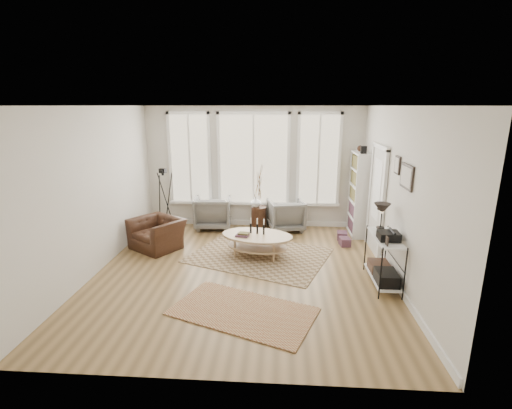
# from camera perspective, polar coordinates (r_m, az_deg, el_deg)

# --- Properties ---
(room) EXTENTS (5.50, 5.54, 2.90)m
(room) POSITION_cam_1_polar(r_m,az_deg,el_deg) (6.35, -1.96, 1.53)
(room) COLOR olive
(room) RESTS_ON ground
(bay_window) EXTENTS (4.14, 0.12, 2.24)m
(bay_window) POSITION_cam_1_polar(r_m,az_deg,el_deg) (8.95, -0.39, 6.67)
(bay_window) COLOR tan
(bay_window) RESTS_ON ground
(door) EXTENTS (0.09, 1.06, 2.22)m
(door) POSITION_cam_1_polar(r_m,az_deg,el_deg) (7.72, 18.11, 0.91)
(door) COLOR silver
(door) RESTS_ON ground
(bookcase) EXTENTS (0.31, 0.85, 2.06)m
(bookcase) POSITION_cam_1_polar(r_m,az_deg,el_deg) (8.75, 15.50, 1.58)
(bookcase) COLOR white
(bookcase) RESTS_ON ground
(low_shelf) EXTENTS (0.38, 1.08, 1.30)m
(low_shelf) POSITION_cam_1_polar(r_m,az_deg,el_deg) (6.53, 19.07, -7.37)
(low_shelf) COLOR white
(low_shelf) RESTS_ON ground
(wall_art) EXTENTS (0.04, 0.88, 0.44)m
(wall_art) POSITION_cam_1_polar(r_m,az_deg,el_deg) (6.24, 21.83, 4.46)
(wall_art) COLOR black
(wall_art) RESTS_ON ground
(rug_main) EXTENTS (3.07, 2.70, 0.01)m
(rug_main) POSITION_cam_1_polar(r_m,az_deg,el_deg) (7.47, 0.49, -7.81)
(rug_main) COLOR brown
(rug_main) RESTS_ON ground
(rug_runner) EXTENTS (2.29, 1.79, 0.01)m
(rug_runner) POSITION_cam_1_polar(r_m,az_deg,el_deg) (5.60, -2.05, -16.08)
(rug_runner) COLOR brown
(rug_runner) RESTS_ON ground
(coffee_table) EXTENTS (1.56, 1.17, 0.65)m
(coffee_table) POSITION_cam_1_polar(r_m,az_deg,el_deg) (7.34, 0.10, -5.39)
(coffee_table) COLOR tan
(coffee_table) RESTS_ON ground
(armchair_left) EXTENTS (0.90, 0.93, 0.79)m
(armchair_left) POSITION_cam_1_polar(r_m,az_deg,el_deg) (9.07, -6.61, -1.16)
(armchair_left) COLOR slate
(armchair_left) RESTS_ON ground
(armchair_right) EXTENTS (0.96, 0.98, 0.74)m
(armchair_right) POSITION_cam_1_polar(r_m,az_deg,el_deg) (8.89, 4.59, -1.60)
(armchair_right) COLOR slate
(armchair_right) RESTS_ON ground
(side_table) EXTENTS (0.37, 0.37, 1.53)m
(side_table) POSITION_cam_1_polar(r_m,az_deg,el_deg) (8.85, 0.45, 0.83)
(side_table) COLOR #392014
(side_table) RESTS_ON ground
(vase) EXTENTS (0.31, 0.31, 0.26)m
(vase) POSITION_cam_1_polar(r_m,az_deg,el_deg) (8.85, -0.03, 0.42)
(vase) COLOR silver
(vase) RESTS_ON side_table
(accent_chair) EXTENTS (1.28, 1.25, 0.63)m
(accent_chair) POSITION_cam_1_polar(r_m,az_deg,el_deg) (8.02, -14.96, -4.34)
(accent_chair) COLOR #392014
(accent_chair) RESTS_ON ground
(tripod_camera) EXTENTS (0.53, 0.53, 1.50)m
(tripod_camera) POSITION_cam_1_polar(r_m,az_deg,el_deg) (9.01, -13.87, 0.32)
(tripod_camera) COLOR black
(tripod_camera) RESTS_ON ground
(book_stack_near) EXTENTS (0.24, 0.29, 0.17)m
(book_stack_near) POSITION_cam_1_polar(r_m,az_deg,el_deg) (8.53, 13.10, -4.70)
(book_stack_near) COLOR maroon
(book_stack_near) RESTS_ON ground
(book_stack_far) EXTENTS (0.24, 0.29, 0.17)m
(book_stack_far) POSITION_cam_1_polar(r_m,az_deg,el_deg) (8.18, 13.50, -5.58)
(book_stack_far) COLOR maroon
(book_stack_far) RESTS_ON ground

